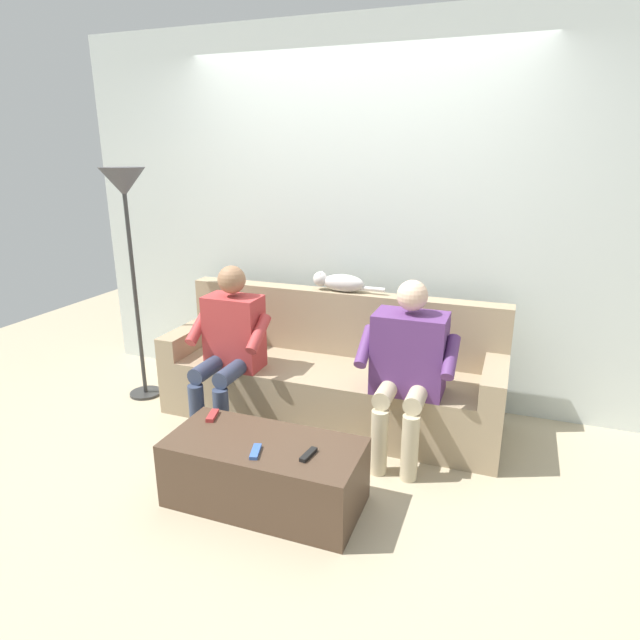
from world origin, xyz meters
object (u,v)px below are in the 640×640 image
Objects in this scene: cat_on_backrest at (339,282)px; remote_blue at (256,452)px; person_right_seated at (229,341)px; remote_red at (212,416)px; remote_black at (308,454)px; coffee_table at (265,472)px; couch at (331,378)px; floor_lamp at (125,202)px; person_left_seated at (407,361)px.

cat_on_backrest reaches higher than remote_blue.
remote_blue is at bearing 126.24° from person_right_seated.
person_right_seated is 8.51× the size of remote_red.
remote_red is at bearing 81.84° from remote_black.
coffee_table is at bearing 90.89° from cat_on_backrest.
floor_lamp is at bearing 6.88° from couch.
floor_lamp reaches higher than person_right_seated.
coffee_table is 1.96× the size of cat_on_backrest.
remote_black is at bearing 170.38° from coffee_table.
floor_lamp is (1.46, 0.40, 0.55)m from cat_on_backrest.
floor_lamp is at bearing 69.52° from remote_black.
person_left_seated reaches higher than remote_red.
couch reaches higher than remote_red.
cat_on_backrest is 0.31× the size of floor_lamp.
floor_lamp reaches higher than remote_black.
floor_lamp is (1.48, -0.89, 1.30)m from coffee_table.
remote_black is at bearing -92.07° from remote_blue.
cat_on_backrest reaches higher than remote_red.
couch is 0.68m from cat_on_backrest.
person_left_seated is at bearing -128.20° from coffee_table.
cat_on_backrest is at bearing -134.57° from person_right_seated.
person_left_seated is at bearing -177.89° from person_right_seated.
remote_black is (-0.86, 0.76, -0.24)m from person_right_seated.
remote_blue is (0.26, 0.07, -0.00)m from remote_black.
person_left_seated is at bearing 138.72° from cat_on_backrest.
person_left_seated is at bearing 152.16° from couch.
person_right_seated is 2.10× the size of cat_on_backrest.
floor_lamp is (1.48, 0.18, 1.19)m from couch.
cat_on_backrest is 4.05× the size of remote_red.
person_right_seated is at bearing -50.13° from coffee_table.
cat_on_backrest is 1.33m from remote_red.
person_left_seated is 0.87m from cat_on_backrest.
remote_black is (-0.27, 0.05, 0.19)m from coffee_table.
couch is 1.36× the size of floor_lamp.
couch is at bearing -148.97° from person_right_seated.
remote_red is (0.40, -0.14, 0.19)m from coffee_table.
person_right_seated is (1.19, 0.04, -0.01)m from person_left_seated.
coffee_table is 0.46m from remote_red.
person_right_seated reaches higher than couch.
person_right_seated is 0.65m from remote_red.
person_right_seated reaches higher than remote_blue.
remote_blue reaches higher than coffee_table.
couch reaches higher than remote_black.
remote_red is at bearing 31.71° from person_left_seated.
person_left_seated is (-0.59, 0.31, 0.33)m from couch.
couch is 2.12× the size of person_left_seated.
person_right_seated is 0.88m from cat_on_backrest.
coffee_table is 7.89× the size of remote_blue.
person_left_seated is 0.90m from remote_black.
couch is at bearing -173.12° from floor_lamp.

